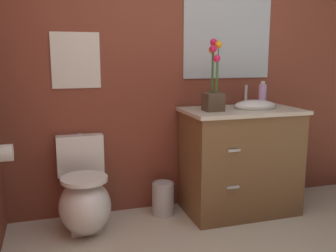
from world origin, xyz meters
The scene contains 9 objects.
wall_back centered at (0.20, 1.72, 1.25)m, with size 4.41×0.05×2.50m, color brown.
toilet centered at (-0.84, 1.43, 0.24)m, with size 0.38×0.59×0.69m.
vanity_cabinet centered at (0.43, 1.40, 0.45)m, with size 0.94×0.56×1.05m.
flower_vase centered at (0.16, 1.37, 1.04)m, with size 0.14×0.14×0.55m.
soap_bottle centered at (0.64, 1.44, 0.97)m, with size 0.06×0.06×0.22m.
trash_bin centered at (-0.21, 1.51, 0.14)m, with size 0.18×0.18×0.27m.
wall_poster centered at (-0.84, 1.69, 1.26)m, with size 0.37×0.01×0.42m, color silver.
wall_mirror centered at (0.43, 1.69, 1.45)m, with size 0.80×0.01×0.70m, color #B2BCC6.
toilet_paper_roll centered at (-1.35, 1.23, 0.68)m, with size 0.11×0.11×0.11m, color white.
Camera 1 is at (-1.05, -1.33, 1.29)m, focal length 40.66 mm.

